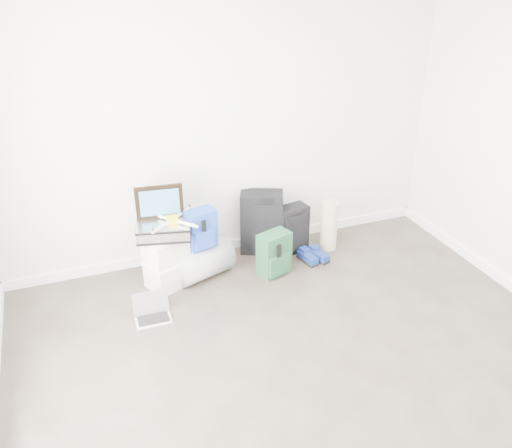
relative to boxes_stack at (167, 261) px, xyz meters
name	(u,v)px	position (x,y,z in m)	size (l,w,h in m)	color
ground	(342,418)	(0.76, -2.04, -0.27)	(5.00, 5.00, 0.00)	#312824
room_envelope	(364,190)	(0.76, -2.02, 1.45)	(4.52, 5.02, 2.71)	silver
boxes_stack	(167,261)	(0.00, 0.00, 0.00)	(0.47, 0.43, 0.54)	silver
briefcase	(164,229)	(0.00, 0.00, 0.34)	(0.47, 0.35, 0.14)	#B2B2B7
painting	(159,202)	(0.00, 0.10, 0.56)	(0.43, 0.08, 0.32)	black
drone	(172,220)	(0.08, -0.02, 0.43)	(0.44, 0.44, 0.05)	gold
duffel_bag	(202,261)	(0.35, 0.03, -0.10)	(0.35, 0.35, 0.56)	gray
blue_backpack	(201,230)	(0.35, 0.00, 0.26)	(0.30, 0.25, 0.38)	#164694
large_suitcase	(262,222)	(1.07, 0.29, 0.06)	(0.49, 0.42, 0.67)	black
green_backpack	(274,255)	(1.03, -0.16, -0.06)	(0.35, 0.31, 0.44)	#163D25
carry_on	(292,229)	(1.36, 0.17, -0.01)	(0.36, 0.26, 0.51)	black
shoes	(313,257)	(1.49, -0.09, -0.23)	(0.28, 0.28, 0.09)	black
rolled_rug	(329,225)	(1.76, 0.09, 0.00)	(0.18, 0.18, 0.54)	tan
laptop	(152,313)	(-0.24, -0.45, -0.22)	(0.32, 0.23, 0.22)	#BCBCC1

